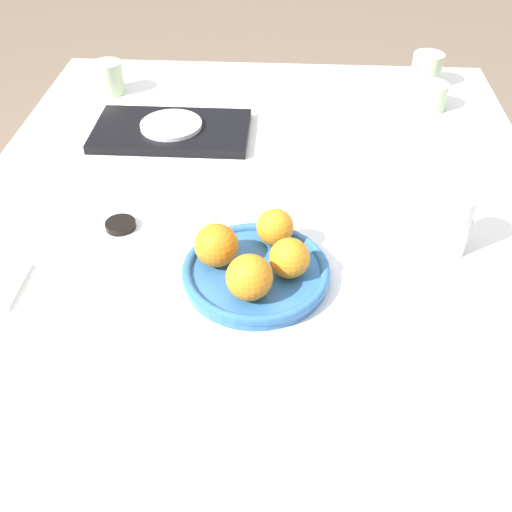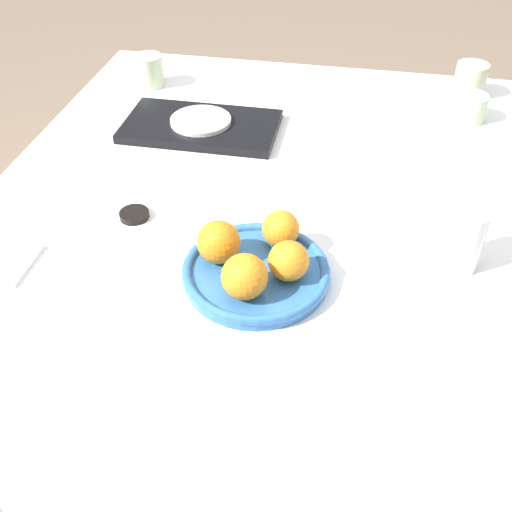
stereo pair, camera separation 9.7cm
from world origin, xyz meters
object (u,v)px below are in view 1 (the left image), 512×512
object	(u,v)px
cup_2	(109,78)
orange_0	(216,245)
orange_2	(275,227)
orange_1	(289,258)
cup_1	(431,96)
soy_dish	(121,225)
serving_tray	(172,131)
fruit_platter	(256,272)
water_glass	(452,222)
orange_3	(248,277)
cup_0	(427,70)
side_plate	(171,125)

from	to	relation	value
cup_2	orange_0	bearing A→B (deg)	-62.45
orange_2	orange_1	bearing A→B (deg)	-72.36
cup_1	soy_dish	distance (m)	0.84
orange_1	serving_tray	world-z (taller)	orange_1
fruit_platter	orange_0	xyz separation A→B (m)	(-0.07, 0.02, 0.04)
serving_tray	soy_dish	distance (m)	0.36
orange_1	water_glass	bearing A→B (deg)	21.07
orange_2	cup_2	xyz separation A→B (m)	(-0.45, 0.61, -0.01)
orange_0	cup_1	bearing A→B (deg)	54.20
orange_3	cup_1	bearing A→B (deg)	60.56
orange_0	orange_2	distance (m)	0.11
orange_1	serving_tray	distance (m)	0.56
cup_0	cup_1	bearing A→B (deg)	-93.25
orange_2	cup_2	distance (m)	0.76
cup_1	orange_2	bearing A→B (deg)	-122.29
orange_2	cup_2	world-z (taller)	orange_2
orange_0	cup_0	world-z (taller)	orange_0
cup_2	soy_dish	world-z (taller)	cup_2
water_glass	side_plate	world-z (taller)	water_glass
orange_2	soy_dish	size ratio (longest dim) A/B	1.15
soy_dish	orange_1	bearing A→B (deg)	-22.63
orange_1	soy_dish	xyz separation A→B (m)	(-0.31, 0.13, -0.05)
orange_0	serving_tray	distance (m)	0.49
orange_2	orange_3	distance (m)	0.14
fruit_platter	side_plate	size ratio (longest dim) A/B	1.77
side_plate	cup_1	xyz separation A→B (m)	(0.61, 0.17, 0.01)
orange_0	soy_dish	world-z (taller)	orange_0
fruit_platter	soy_dish	xyz separation A→B (m)	(-0.26, 0.13, -0.01)
orange_0	orange_1	size ratio (longest dim) A/B	1.09
orange_1	cup_0	world-z (taller)	orange_1
cup_1	cup_2	size ratio (longest dim) A/B	0.94
orange_1	side_plate	bearing A→B (deg)	119.80
orange_2	soy_dish	world-z (taller)	orange_2
orange_2	cup_2	size ratio (longest dim) A/B	0.81
orange_2	soy_dish	bearing A→B (deg)	170.35
cup_0	water_glass	bearing A→B (deg)	-95.52
orange_3	serving_tray	distance (m)	0.58
fruit_platter	orange_0	size ratio (longest dim) A/B	3.40
orange_0	cup_0	distance (m)	0.90
orange_0	cup_0	xyz separation A→B (m)	(0.47, 0.77, -0.01)
soy_dish	water_glass	bearing A→B (deg)	-2.30
side_plate	cup_2	bearing A→B (deg)	132.77
side_plate	orange_0	bearing A→B (deg)	-71.30
orange_1	cup_2	bearing A→B (deg)	124.19
soy_dish	orange_2	bearing A→B (deg)	-9.65
water_glass	serving_tray	distance (m)	0.67
fruit_platter	water_glass	xyz separation A→B (m)	(0.33, 0.10, 0.04)
cup_2	soy_dish	bearing A→B (deg)	-74.35
water_glass	cup_0	xyz separation A→B (m)	(0.07, 0.69, -0.01)
water_glass	cup_1	bearing A→B (deg)	83.92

